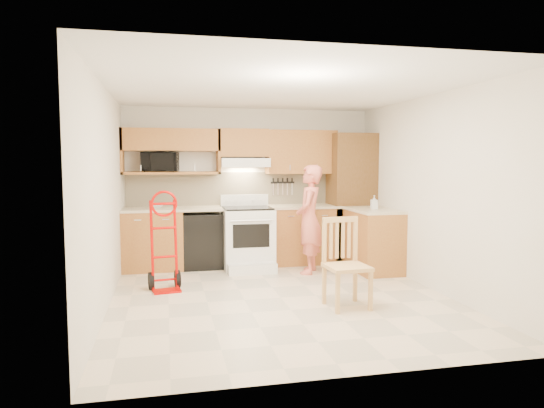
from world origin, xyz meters
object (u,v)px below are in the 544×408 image
object	(u,v)px
microwave	(160,162)
hand_truck	(165,246)
range	(248,233)
person	(309,219)
dining_chair	(347,263)

from	to	relation	value
microwave	hand_truck	bearing A→B (deg)	-80.01
range	microwave	bearing A→B (deg)	162.56
microwave	person	xyz separation A→B (m)	(2.14, -0.87, -0.84)
microwave	range	distance (m)	1.74
range	hand_truck	world-z (taller)	hand_truck
person	dining_chair	xyz separation A→B (m)	(-0.08, -1.75, -0.29)
microwave	hand_truck	size ratio (longest dim) A/B	0.47
range	hand_truck	xyz separation A→B (m)	(-1.25, -1.03, 0.02)
hand_truck	person	bearing A→B (deg)	6.39
hand_truck	microwave	bearing A→B (deg)	83.40
person	hand_truck	xyz separation A→B (m)	(-2.08, -0.56, -0.22)
range	person	world-z (taller)	person
hand_truck	dining_chair	bearing A→B (deg)	-39.37
person	dining_chair	size ratio (longest dim) A/B	1.58
person	microwave	bearing A→B (deg)	-89.06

